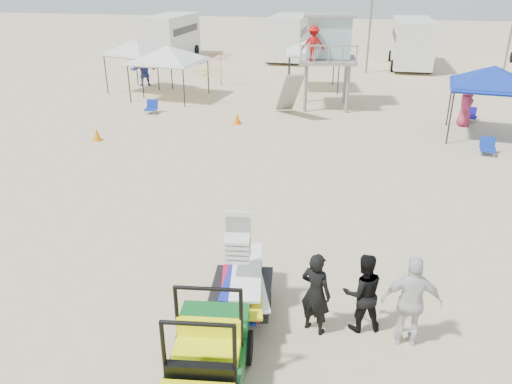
% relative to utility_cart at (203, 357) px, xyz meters
% --- Properties ---
extents(ground, '(140.00, 140.00, 0.00)m').
position_rel_utility_cart_xyz_m(ground, '(-0.80, 2.28, -0.83)').
color(ground, beige).
rests_on(ground, ground).
extents(utility_cart, '(1.45, 2.47, 1.78)m').
position_rel_utility_cart_xyz_m(utility_cart, '(0.00, 0.00, 0.00)').
color(utility_cart, '#0D5920').
rests_on(utility_cart, ground).
extents(surf_trailer, '(1.41, 2.29, 1.89)m').
position_rel_utility_cart_xyz_m(surf_trailer, '(0.00, 2.33, -0.06)').
color(surf_trailer, black).
rests_on(surf_trailer, ground).
extents(man_left, '(0.72, 0.61, 1.66)m').
position_rel_utility_cart_xyz_m(man_left, '(1.52, 2.03, 0.00)').
color(man_left, black).
rests_on(man_left, ground).
extents(man_mid, '(0.91, 0.80, 1.59)m').
position_rel_utility_cart_xyz_m(man_mid, '(2.37, 2.28, -0.03)').
color(man_mid, black).
rests_on(man_mid, ground).
extents(man_right, '(1.08, 0.49, 1.80)m').
position_rel_utility_cart_xyz_m(man_right, '(3.22, 2.03, 0.07)').
color(man_right, silver).
rests_on(man_right, ground).
extents(lifeguard_tower, '(2.98, 2.98, 4.35)m').
position_rel_utility_cart_xyz_m(lifeguard_tower, '(0.19, 19.40, 2.41)').
color(lifeguard_tower, gray).
rests_on(lifeguard_tower, ground).
extents(canopy_blue, '(3.28, 3.28, 3.32)m').
position_rel_utility_cart_xyz_m(canopy_blue, '(7.04, 15.60, 1.94)').
color(canopy_blue, black).
rests_on(canopy_blue, ground).
extents(canopy_white_a, '(3.37, 3.37, 3.31)m').
position_rel_utility_cart_xyz_m(canopy_white_a, '(-10.34, 20.74, 1.93)').
color(canopy_white_a, black).
rests_on(canopy_white_a, ground).
extents(canopy_white_b, '(3.59, 3.59, 3.15)m').
position_rel_utility_cart_xyz_m(canopy_white_b, '(-8.04, 19.54, 1.77)').
color(canopy_white_b, black).
rests_on(canopy_white_b, ground).
extents(canopy_white_c, '(3.27, 3.27, 3.29)m').
position_rel_utility_cart_xyz_m(canopy_white_c, '(-0.83, 23.33, 1.91)').
color(canopy_white_c, black).
rests_on(canopy_white_c, ground).
extents(umbrella_a, '(2.41, 2.45, 1.97)m').
position_rel_utility_cart_xyz_m(umbrella_a, '(-6.25, 23.17, 0.16)').
color(umbrella_a, red).
rests_on(umbrella_a, ground).
extents(umbrella_b, '(2.31, 2.34, 1.83)m').
position_rel_utility_cart_xyz_m(umbrella_b, '(-5.68, 18.67, 0.09)').
color(umbrella_b, yellow).
rests_on(umbrella_b, ground).
extents(cone_near, '(0.34, 0.34, 0.50)m').
position_rel_utility_cart_xyz_m(cone_near, '(-8.28, 11.87, -0.58)').
color(cone_near, orange).
rests_on(cone_near, ground).
extents(cone_far, '(0.34, 0.34, 0.50)m').
position_rel_utility_cart_xyz_m(cone_far, '(-3.32, 15.40, -0.58)').
color(cone_far, orange).
rests_on(cone_far, ground).
extents(beach_chair_a, '(0.57, 0.61, 0.64)m').
position_rel_utility_cart_xyz_m(beach_chair_a, '(-7.82, 16.37, -0.52)').
color(beach_chair_a, '#0E29A2').
rests_on(beach_chair_a, ground).
extents(beach_chair_b, '(0.63, 0.67, 0.64)m').
position_rel_utility_cart_xyz_m(beach_chair_b, '(6.80, 13.39, -0.52)').
color(beach_chair_b, '#0E2D9C').
rests_on(beach_chair_b, ground).
extents(beach_chair_c, '(0.68, 0.74, 0.64)m').
position_rel_utility_cart_xyz_m(beach_chair_c, '(6.96, 18.07, -0.52)').
color(beach_chair_c, '#160E9C').
rests_on(beach_chair_c, ground).
extents(rv_far_left, '(2.64, 6.80, 3.25)m').
position_rel_utility_cart_xyz_m(rv_far_left, '(-12.80, 32.28, 0.97)').
color(rv_far_left, silver).
rests_on(rv_far_left, ground).
extents(rv_mid_left, '(2.65, 6.50, 3.25)m').
position_rel_utility_cart_xyz_m(rv_mid_left, '(-3.80, 33.78, 0.97)').
color(rv_mid_left, silver).
rests_on(rv_mid_left, ground).
extents(rv_mid_right, '(2.64, 7.00, 3.25)m').
position_rel_utility_cart_xyz_m(rv_mid_right, '(5.20, 32.28, 0.97)').
color(rv_mid_right, silver).
rests_on(rv_mid_right, ground).
extents(light_pole_left, '(0.14, 0.14, 8.00)m').
position_rel_utility_cart_xyz_m(light_pole_left, '(2.20, 29.28, 3.17)').
color(light_pole_left, slate).
rests_on(light_pole_left, ground).
extents(distant_beachgoers, '(18.41, 15.58, 1.86)m').
position_rel_utility_cart_xyz_m(distant_beachgoers, '(-2.54, 22.00, 0.08)').
color(distant_beachgoers, '#DC9F52').
rests_on(distant_beachgoers, ground).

